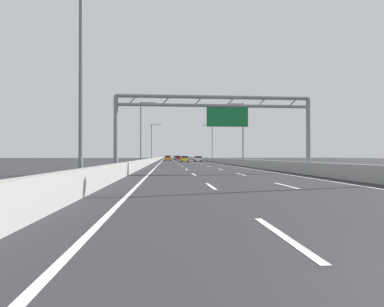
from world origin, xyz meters
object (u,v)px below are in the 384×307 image
streetlamp_right_mid (241,130)px  silver_car (176,157)px  sign_gantry (216,114)px  white_car (198,159)px  red_car (178,158)px  black_car (168,158)px  streetlamp_left_near (86,68)px  yellow_car (184,159)px  streetlamp_left_mid (142,129)px  streetlamp_right_far (211,140)px  orange_car (168,158)px  streetlamp_left_far (152,140)px

streetlamp_right_mid → silver_car: 89.82m
sign_gantry → white_car: bearing=85.9°
red_car → black_car: bearing=136.5°
streetlamp_right_mid → silver_car: bearing=94.8°
streetlamp_left_near → silver_car: (7.41, 121.42, -4.62)m
streetlamp_left_near → red_car: streetlamp_left_near is taller
streetlamp_left_near → sign_gantry: bearing=54.3°
sign_gantry → yellow_car: (0.04, 46.36, -4.10)m
streetlamp_left_mid → streetlamp_right_far: bearing=65.0°
streetlamp_right_mid → streetlamp_left_mid: bearing=180.0°
black_car → streetlamp_left_near: bearing=-92.3°
streetlamp_left_near → silver_car: streetlamp_left_near is taller
streetlamp_left_mid → silver_car: bearing=85.3°
streetlamp_right_far → orange_car: (-11.09, 11.65, -4.62)m
streetlamp_left_mid → orange_car: (3.84, 43.68, -4.62)m
white_car → black_car: bearing=101.5°
yellow_car → white_car: yellow_car is taller
streetlamp_left_mid → yellow_car: 26.48m
orange_car → silver_car: orange_car is taller
streetlamp_left_far → white_car: (11.29, -2.15, -4.67)m
orange_car → silver_car: size_ratio=0.95×
streetlamp_left_far → streetlamp_right_far: (14.93, 0.00, 0.00)m
streetlamp_right_far → streetlamp_left_near: bearing=-103.1°
streetlamp_left_far → sign_gantry: bearing=-81.9°
streetlamp_left_mid → black_car: 66.25m
streetlamp_left_near → streetlamp_right_mid: (14.93, 32.03, 0.00)m
streetlamp_right_mid → streetlamp_left_far: 35.34m
streetlamp_left_far → yellow_car: streetlamp_left_far is taller
black_car → orange_car: 22.28m
sign_gantry → red_car: (-0.13, 84.08, -4.07)m
black_car → yellow_car: size_ratio=0.96×
orange_car → silver_car: (3.57, 45.71, 0.00)m
streetlamp_right_mid → red_car: (-7.46, 62.63, -4.63)m
sign_gantry → streetlamp_left_far: 54.02m
yellow_car → streetlamp_left_far: bearing=137.1°
streetlamp_right_mid → silver_car: size_ratio=2.19×
sign_gantry → streetlamp_right_mid: bearing=71.1°
yellow_car → sign_gantry: bearing=-90.0°
black_car → orange_car: bearing=-90.3°
streetlamp_right_far → white_car: bearing=-149.5°
streetlamp_right_mid → orange_car: 45.30m
black_car → white_car: black_car is taller
streetlamp_left_far → red_car: 31.84m
sign_gantry → white_car: 51.63m
yellow_car → silver_car: 64.47m
streetlamp_left_far → yellow_car: (7.64, -7.11, -4.66)m
sign_gantry → streetlamp_left_far: streetlamp_left_far is taller
streetlamp_left_near → yellow_car: size_ratio=2.20×
black_car → silver_car: silver_car is taller
streetlamp_right_mid → black_car: bearing=99.4°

